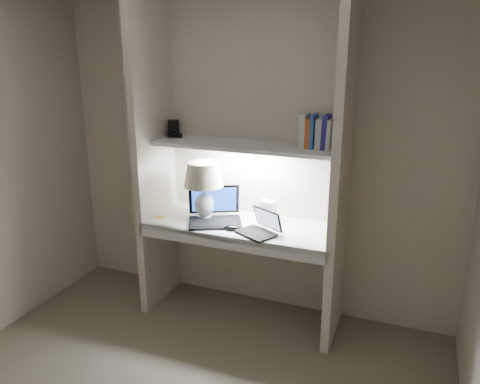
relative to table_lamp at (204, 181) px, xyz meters
The scene contains 17 objects.
back_wall 0.45m from the table_lamp, 41.31° to the left, with size 3.20×0.01×2.50m, color beige.
alcove_panel_left 0.46m from the table_lamp, behind, with size 0.06×0.55×2.50m, color beige.
alcove_panel_right 1.05m from the table_lamp, ahead, with size 0.06×0.55×2.50m, color beige.
desk 0.45m from the table_lamp, ahead, with size 1.40×0.55×0.04m, color white.
desk_apron 0.54m from the table_lamp, 40.89° to the right, with size 1.46×0.03×0.10m, color silver.
shelf 0.42m from the table_lamp, 16.27° to the left, with size 1.40×0.36×0.03m, color silver.
strip_light 0.41m from the table_lamp, 16.27° to the left, with size 0.60×0.04×0.01m, color white.
table_lamp is the anchor object (origin of this frame).
laptop_main 0.26m from the table_lamp, 12.29° to the right, with size 0.50×0.48×0.26m.
laptop_netbook 0.59m from the table_lamp, 14.96° to the right, with size 0.34×0.33×0.17m.
speaker 0.54m from the table_lamp, 17.05° to the left, with size 0.11×0.08×0.16m, color silver.
mouse 0.43m from the table_lamp, 27.44° to the right, with size 0.10×0.06×0.04m, color black.
cable_coil 0.35m from the table_lamp, 16.27° to the right, with size 0.09×0.09×0.01m, color black.
sticky_note 0.46m from the table_lamp, 162.12° to the right, with size 0.07×0.07×0.00m, color gold.
book_row 0.92m from the table_lamp, 10.10° to the left, with size 0.22×0.16×0.24m.
shelf_box 0.52m from the table_lamp, 153.76° to the left, with size 0.08×0.06×0.13m, color black.
shelf_gadget 0.47m from the table_lamp, 157.42° to the left, with size 0.11×0.08×0.05m, color black.
Camera 1 is at (1.20, -1.86, 2.05)m, focal length 35.00 mm.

